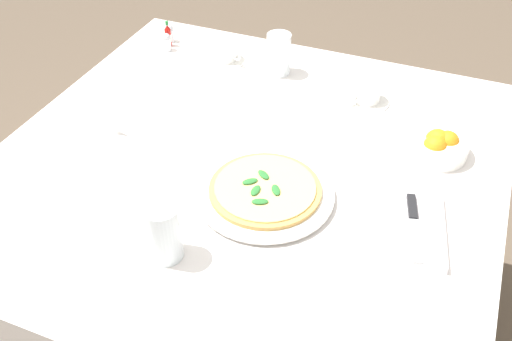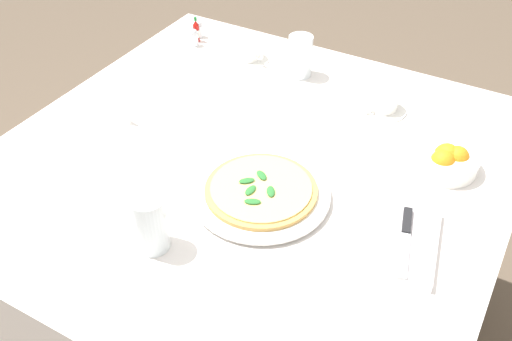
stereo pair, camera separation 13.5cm
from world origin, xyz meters
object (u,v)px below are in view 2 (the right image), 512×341
at_px(coffee_cup_far_left, 248,51).
at_px(water_glass_near_left, 150,225).
at_px(pizza_plate, 261,194).
at_px(citrus_bowl, 447,160).
at_px(water_glass_left_edge, 300,58).
at_px(menu_card, 118,108).
at_px(pepper_shaker, 199,30).
at_px(hot_sauce_bottle, 196,31).
at_px(napkin_folded, 404,242).
at_px(pizza, 261,189).
at_px(dinner_knife, 405,238).
at_px(coffee_cup_right_edge, 383,102).
at_px(salt_shaker, 194,38).

height_order(coffee_cup_far_left, water_glass_near_left, water_glass_near_left).
bearing_deg(pizza_plate, citrus_bowl, 132.51).
relative_size(coffee_cup_far_left, water_glass_left_edge, 1.07).
bearing_deg(coffee_cup_far_left, menu_card, -17.35).
xyz_separation_m(water_glass_left_edge, pepper_shaker, (-0.06, -0.39, -0.03)).
height_order(hot_sauce_bottle, pepper_shaker, hot_sauce_bottle).
xyz_separation_m(water_glass_near_left, pepper_shaker, (-0.82, -0.43, -0.03)).
bearing_deg(pepper_shaker, napkin_folded, 57.32).
distance_m(citrus_bowl, hot_sauce_bottle, 0.91).
bearing_deg(pizza, napkin_folded, 93.00).
height_order(pizza_plate, hot_sauce_bottle, hot_sauce_bottle).
relative_size(napkin_folded, pepper_shaker, 4.28).
distance_m(dinner_knife, pepper_shaker, 1.05).
relative_size(pizza_plate, coffee_cup_right_edge, 2.38).
bearing_deg(pepper_shaker, water_glass_near_left, 28.02).
relative_size(coffee_cup_far_left, hot_sauce_bottle, 1.57).
distance_m(coffee_cup_far_left, pepper_shaker, 0.22).
bearing_deg(coffee_cup_right_edge, citrus_bowl, 52.71).
xyz_separation_m(napkin_folded, menu_card, (-0.07, -0.80, 0.02)).
bearing_deg(water_glass_left_edge, salt_shaker, -89.88).
bearing_deg(water_glass_near_left, hot_sauce_bottle, -151.70).
bearing_deg(dinner_knife, salt_shaker, -135.37).
relative_size(napkin_folded, salt_shaker, 4.28).
bearing_deg(salt_shaker, dinner_knife, 59.29).
distance_m(coffee_cup_far_left, dinner_knife, 0.84).
bearing_deg(dinner_knife, pizza, -102.15).
bearing_deg(hot_sauce_bottle, pizza_plate, 44.59).
height_order(water_glass_near_left, hot_sauce_bottle, water_glass_near_left).
bearing_deg(water_glass_left_edge, citrus_bowl, 65.60).
bearing_deg(coffee_cup_right_edge, dinner_knife, 25.13).
bearing_deg(menu_card, pizza_plate, -176.41).
bearing_deg(coffee_cup_far_left, dinner_knife, 52.25).
bearing_deg(coffee_cup_right_edge, water_glass_near_left, -18.43).
height_order(napkin_folded, menu_card, menu_card).
bearing_deg(napkin_folded, pizza_plate, -98.21).
bearing_deg(coffee_cup_right_edge, napkin_folded, 25.19).
xyz_separation_m(pizza_plate, salt_shaker, (-0.53, -0.54, 0.01)).
height_order(pepper_shaker, menu_card, menu_card).
height_order(pizza, water_glass_near_left, water_glass_near_left).
distance_m(water_glass_left_edge, hot_sauce_bottle, 0.38).
height_order(coffee_cup_far_left, citrus_bowl, citrus_bowl).
distance_m(water_glass_left_edge, napkin_folded, 0.71).
relative_size(coffee_cup_right_edge, dinner_knife, 0.67).
xyz_separation_m(napkin_folded, pepper_shaker, (-0.56, -0.88, 0.02)).
bearing_deg(hot_sauce_bottle, water_glass_near_left, 28.30).
bearing_deg(pizza, salt_shaker, -134.47).
relative_size(coffee_cup_right_edge, napkin_folded, 0.54).
bearing_deg(coffee_cup_right_edge, water_glass_left_edge, -102.04).
xyz_separation_m(coffee_cup_far_left, water_glass_left_edge, (0.00, 0.18, 0.03)).
relative_size(water_glass_left_edge, napkin_folded, 0.51).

